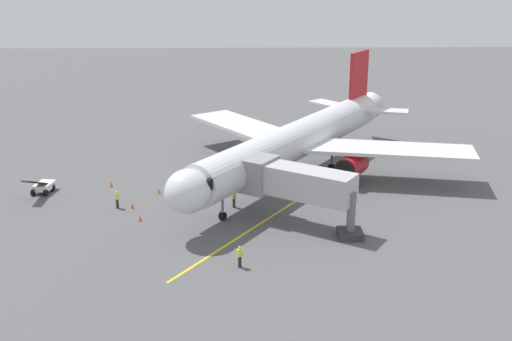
{
  "coord_description": "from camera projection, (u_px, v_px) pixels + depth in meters",
  "views": [
    {
      "loc": [
        4.67,
        62.65,
        21.02
      ],
      "look_at": [
        3.57,
        7.9,
        3.0
      ],
      "focal_mm": 43.32,
      "sensor_mm": 36.0,
      "label": 1
    }
  ],
  "objects": [
    {
      "name": "ground_plane",
      "position": [
        288.0,
        174.0,
        66.16
      ],
      "size": [
        220.0,
        220.0,
        0.0
      ],
      "primitive_type": "plane",
      "color": "#565659"
    },
    {
      "name": "apron_lead_in_line",
      "position": [
        301.0,
        198.0,
        59.32
      ],
      "size": [
        22.16,
        33.56,
        0.01
      ],
      "primitive_type": "cube",
      "rotation": [
        0.0,
        0.0,
        -0.58
      ],
      "color": "yellow",
      "rests_on": "ground"
    },
    {
      "name": "airplane",
      "position": [
        298.0,
        140.0,
        64.0
      ],
      "size": [
        30.64,
        35.58,
        11.5
      ],
      "color": "silver",
      "rests_on": "ground"
    },
    {
      "name": "jet_bridge",
      "position": [
        291.0,
        182.0,
        52.29
      ],
      "size": [
        10.57,
        8.13,
        5.4
      ],
      "color": "#B7B7BC",
      "rests_on": "ground"
    },
    {
      "name": "ground_crew_marshaller",
      "position": [
        240.0,
        256.0,
        45.26
      ],
      "size": [
        0.47,
        0.44,
        1.71
      ],
      "color": "#23232D",
      "rests_on": "ground"
    },
    {
      "name": "ground_crew_wing_walker",
      "position": [
        117.0,
        199.0,
        56.45
      ],
      "size": [
        0.31,
        0.43,
        1.71
      ],
      "color": "#23232D",
      "rests_on": "ground"
    },
    {
      "name": "ground_crew_loader",
      "position": [
        234.0,
        198.0,
        56.63
      ],
      "size": [
        0.44,
        0.47,
        1.71
      ],
      "color": "#23232D",
      "rests_on": "ground"
    },
    {
      "name": "belt_loader_near_nose",
      "position": [
        43.0,
        186.0,
        60.36
      ],
      "size": [
        1.91,
        4.71,
        2.32
      ],
      "color": "white",
      "rests_on": "ground"
    },
    {
      "name": "safety_cone_nose_left",
      "position": [
        159.0,
        191.0,
        60.28
      ],
      "size": [
        0.32,
        0.32,
        0.55
      ],
      "primitive_type": "cone",
      "color": "#F2590F",
      "rests_on": "ground"
    },
    {
      "name": "safety_cone_nose_right",
      "position": [
        140.0,
        218.0,
        53.73
      ],
      "size": [
        0.32,
        0.32,
        0.55
      ],
      "primitive_type": "cone",
      "color": "#F2590F",
      "rests_on": "ground"
    },
    {
      "name": "safety_cone_wing_port",
      "position": [
        132.0,
        206.0,
        56.59
      ],
      "size": [
        0.32,
        0.32,
        0.55
      ],
      "primitive_type": "cone",
      "color": "#F2590F",
      "rests_on": "ground"
    },
    {
      "name": "safety_cone_wing_starboard",
      "position": [
        111.0,
        184.0,
        62.17
      ],
      "size": [
        0.32,
        0.32,
        0.55
      ],
      "primitive_type": "cone",
      "color": "#F2590F",
      "rests_on": "ground"
    }
  ]
}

